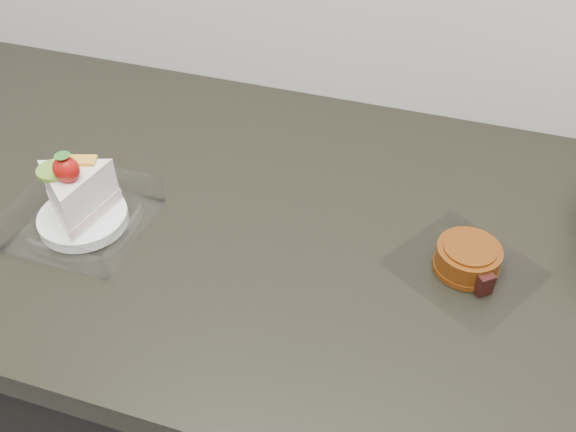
% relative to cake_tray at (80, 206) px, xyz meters
% --- Properties ---
extents(counter, '(2.04, 0.64, 0.90)m').
position_rel_cake_tray_xyz_m(counter, '(0.31, 0.09, -0.48)').
color(counter, black).
rests_on(counter, ground).
extents(cake_tray, '(0.16, 0.16, 0.12)m').
position_rel_cake_tray_xyz_m(cake_tray, '(0.00, 0.00, 0.00)').
color(cake_tray, white).
rests_on(cake_tray, counter).
extents(mooncake_wrap, '(0.21, 0.20, 0.04)m').
position_rel_cake_tray_xyz_m(mooncake_wrap, '(0.48, 0.07, -0.02)').
color(mooncake_wrap, white).
rests_on(mooncake_wrap, counter).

